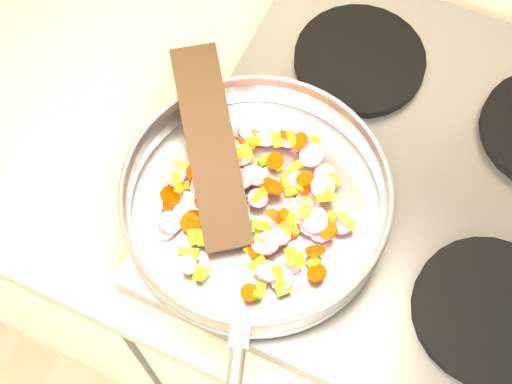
% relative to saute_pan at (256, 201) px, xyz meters
% --- Properties ---
extents(cooktop, '(0.60, 0.60, 0.04)m').
position_rel_saute_pan_xyz_m(cooktop, '(0.17, 0.14, -0.07)').
color(cooktop, '#939399').
rests_on(cooktop, counter_top).
extents(grate_fl, '(0.19, 0.19, 0.02)m').
position_rel_saute_pan_xyz_m(grate_fl, '(0.03, 0.00, -0.04)').
color(grate_fl, black).
rests_on(grate_fl, cooktop).
extents(grate_fr, '(0.19, 0.19, 0.02)m').
position_rel_saute_pan_xyz_m(grate_fr, '(0.31, 0.00, -0.04)').
color(grate_fr, black).
rests_on(grate_fr, cooktop).
extents(grate_bl, '(0.19, 0.19, 0.02)m').
position_rel_saute_pan_xyz_m(grate_bl, '(0.03, 0.28, -0.04)').
color(grate_bl, black).
rests_on(grate_bl, cooktop).
extents(saute_pan, '(0.38, 0.53, 0.06)m').
position_rel_saute_pan_xyz_m(saute_pan, '(0.00, 0.00, 0.00)').
color(saute_pan, '#9E9EA5').
rests_on(saute_pan, grate_fl).
extents(vegetable_heap, '(0.25, 0.26, 0.05)m').
position_rel_saute_pan_xyz_m(vegetable_heap, '(-0.00, 0.01, -0.02)').
color(vegetable_heap, gold).
rests_on(vegetable_heap, saute_pan).
extents(wooden_spatula, '(0.20, 0.25, 0.07)m').
position_rel_saute_pan_xyz_m(wooden_spatula, '(-0.08, 0.04, 0.02)').
color(wooden_spatula, black).
rests_on(wooden_spatula, saute_pan).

